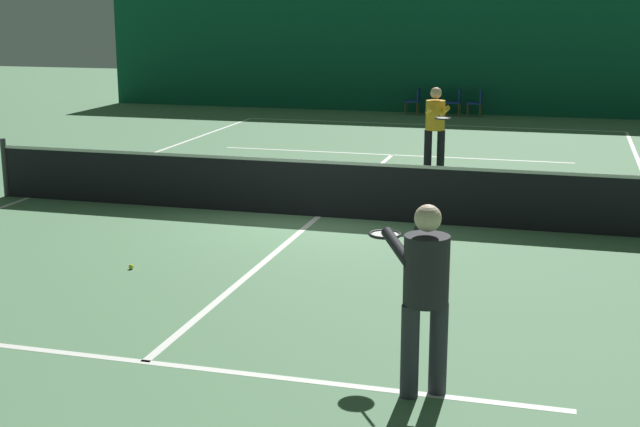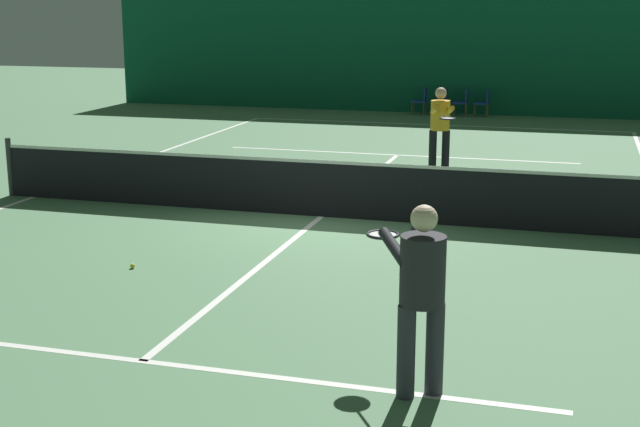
% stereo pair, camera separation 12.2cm
% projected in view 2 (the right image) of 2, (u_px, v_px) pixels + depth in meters
% --- Properties ---
extents(ground_plane, '(60.00, 60.00, 0.00)m').
position_uv_depth(ground_plane, '(321.00, 217.00, 14.82)').
color(ground_plane, '#56845B').
extents(backdrop_curtain, '(23.00, 0.12, 3.72)m').
position_uv_depth(backdrop_curtain, '(451.00, 55.00, 28.21)').
color(backdrop_curtain, '#0F5138').
rests_on(backdrop_curtain, ground).
extents(court_line_baseline_far, '(11.00, 0.10, 0.00)m').
position_uv_depth(court_line_baseline_far, '(435.00, 125.00, 25.93)').
color(court_line_baseline_far, white).
rests_on(court_line_baseline_far, ground).
extents(court_line_service_far, '(8.25, 0.10, 0.00)m').
position_uv_depth(court_line_service_far, '(397.00, 155.00, 20.80)').
color(court_line_service_far, white).
rests_on(court_line_service_far, ground).
extents(court_line_service_near, '(8.25, 0.10, 0.00)m').
position_uv_depth(court_line_service_near, '(142.00, 361.00, 8.84)').
color(court_line_service_near, white).
rests_on(court_line_service_near, ground).
extents(court_line_sideline_left, '(0.10, 23.80, 0.00)m').
position_uv_depth(court_line_sideline_left, '(33.00, 197.00, 16.31)').
color(court_line_sideline_left, white).
rests_on(court_line_sideline_left, ground).
extents(court_line_centre, '(0.10, 12.80, 0.00)m').
position_uv_depth(court_line_centre, '(321.00, 216.00, 14.82)').
color(court_line_centre, white).
rests_on(court_line_centre, ground).
extents(tennis_net, '(12.00, 0.10, 1.07)m').
position_uv_depth(tennis_net, '(321.00, 187.00, 14.70)').
color(tennis_net, black).
rests_on(tennis_net, ground).
extents(player_near, '(1.06, 1.37, 1.77)m').
position_uv_depth(player_near, '(420.00, 285.00, 7.88)').
color(player_near, '#2D2D38').
rests_on(player_near, ground).
extents(player_far, '(0.75, 1.43, 1.75)m').
position_uv_depth(player_far, '(440.00, 123.00, 18.63)').
color(player_far, black).
rests_on(player_far, ground).
extents(courtside_chair_0, '(0.44, 0.44, 0.84)m').
position_uv_depth(courtside_chair_0, '(421.00, 99.00, 28.23)').
color(courtside_chair_0, brown).
rests_on(courtside_chair_0, ground).
extents(courtside_chair_1, '(0.44, 0.44, 0.84)m').
position_uv_depth(courtside_chair_1, '(442.00, 100.00, 28.05)').
color(courtside_chair_1, brown).
rests_on(courtside_chair_1, ground).
extents(courtside_chair_2, '(0.44, 0.44, 0.84)m').
position_uv_depth(courtside_chair_2, '(463.00, 100.00, 27.88)').
color(courtside_chair_2, brown).
rests_on(courtside_chair_2, ground).
extents(courtside_chair_3, '(0.44, 0.44, 0.84)m').
position_uv_depth(courtside_chair_3, '(484.00, 101.00, 27.70)').
color(courtside_chair_3, brown).
rests_on(courtside_chair_3, ground).
extents(tennis_ball, '(0.07, 0.07, 0.07)m').
position_uv_depth(tennis_ball, '(133.00, 266.00, 11.92)').
color(tennis_ball, '#D1DB33').
rests_on(tennis_ball, ground).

